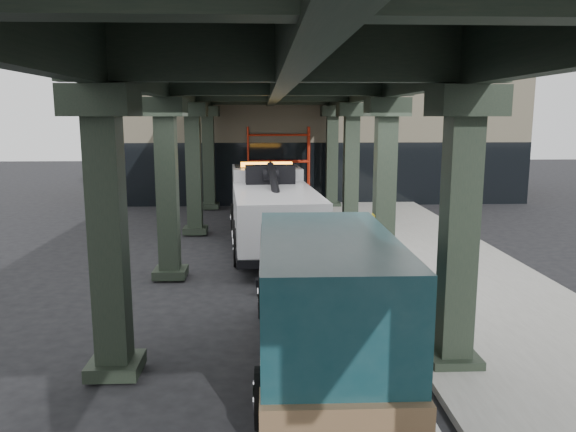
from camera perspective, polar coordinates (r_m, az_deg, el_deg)
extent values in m
plane|color=black|center=(14.13, 0.76, -8.49)|extent=(90.00, 90.00, 0.00)
cube|color=gray|center=(16.85, 15.88, -5.54)|extent=(5.00, 40.00, 0.15)
cube|color=silver|center=(16.21, 6.38, -6.08)|extent=(0.12, 38.00, 0.01)
cube|color=black|center=(10.16, 16.95, -1.71)|extent=(0.55, 0.55, 5.00)
cube|color=black|center=(9.97, 17.63, 11.06)|extent=(1.10, 1.10, 0.50)
cube|color=black|center=(10.86, 16.31, -13.78)|extent=(0.90, 0.90, 0.24)
cube|color=black|center=(15.87, 9.78, 2.70)|extent=(0.55, 0.55, 5.00)
cube|color=black|center=(15.74, 10.02, 10.84)|extent=(1.10, 1.10, 0.50)
cube|color=black|center=(16.32, 9.53, -5.41)|extent=(0.90, 0.90, 0.24)
cube|color=black|center=(21.73, 6.41, 4.74)|extent=(0.55, 0.55, 5.00)
cube|color=black|center=(21.64, 6.53, 10.68)|extent=(1.10, 1.10, 0.50)
cube|color=black|center=(22.07, 6.30, -1.27)|extent=(0.90, 0.90, 0.24)
cube|color=black|center=(27.65, 4.48, 5.91)|extent=(0.55, 0.55, 5.00)
cube|color=black|center=(27.58, 4.54, 10.57)|extent=(1.10, 1.10, 0.50)
cube|color=black|center=(27.92, 4.41, 1.15)|extent=(0.90, 0.90, 0.24)
cube|color=black|center=(9.93, -17.78, -2.02)|extent=(0.55, 0.55, 5.00)
cube|color=black|center=(9.73, -18.50, 11.05)|extent=(1.10, 1.10, 0.50)
cube|color=black|center=(10.64, -17.09, -14.33)|extent=(0.90, 0.90, 0.24)
cube|color=black|center=(15.72, -12.14, 2.55)|extent=(0.55, 0.55, 5.00)
cube|color=black|center=(15.59, -12.45, 10.77)|extent=(1.10, 1.10, 0.50)
cube|color=black|center=(16.18, -11.84, -5.62)|extent=(0.90, 0.90, 0.24)
cube|color=black|center=(21.62, -9.55, 4.64)|extent=(0.55, 0.55, 5.00)
cube|color=black|center=(21.53, -9.72, 10.61)|extent=(1.10, 1.10, 0.50)
cube|color=black|center=(21.96, -9.37, -1.40)|extent=(0.90, 0.90, 0.24)
cube|color=black|center=(27.57, -8.06, 5.82)|extent=(0.55, 0.55, 5.00)
cube|color=black|center=(27.50, -8.18, 10.50)|extent=(1.10, 1.10, 0.50)
cube|color=black|center=(27.83, -7.95, 1.06)|extent=(0.90, 0.90, 0.24)
cube|color=black|center=(15.78, 10.11, 13.75)|extent=(0.35, 32.00, 1.10)
cube|color=black|center=(15.63, -12.57, 13.70)|extent=(0.35, 32.00, 1.10)
cube|color=black|center=(15.41, -1.17, 13.99)|extent=(0.35, 32.00, 1.10)
cube|color=black|center=(15.48, -1.18, 16.57)|extent=(7.40, 32.00, 0.30)
cube|color=#C6B793|center=(33.49, 2.21, 9.22)|extent=(22.00, 10.00, 8.00)
cylinder|color=red|center=(28.39, -4.03, 5.01)|extent=(0.08, 0.08, 4.00)
cylinder|color=red|center=(27.59, -4.07, 4.86)|extent=(0.08, 0.08, 4.00)
cylinder|color=red|center=(28.47, 2.04, 5.04)|extent=(0.08, 0.08, 4.00)
cylinder|color=red|center=(27.68, 2.17, 4.89)|extent=(0.08, 0.08, 4.00)
cylinder|color=red|center=(28.50, -0.99, 3.03)|extent=(3.00, 0.08, 0.08)
cylinder|color=red|center=(28.37, -1.00, 5.63)|extent=(3.00, 0.08, 0.08)
cylinder|color=red|center=(28.30, -1.00, 8.26)|extent=(3.00, 0.08, 0.08)
cube|color=black|center=(18.94, -1.57, -1.35)|extent=(1.62, 8.07, 0.27)
cube|color=silver|center=(21.47, -2.22, 2.46)|extent=(2.68, 2.73, 1.92)
cube|color=silver|center=(22.65, -2.43, 1.50)|extent=(2.56, 0.92, 0.96)
cube|color=black|center=(21.67, -2.28, 3.96)|extent=(2.44, 1.55, 0.91)
cube|color=silver|center=(17.61, -1.23, 0.08)|extent=(2.93, 5.51, 1.50)
cube|color=orange|center=(21.14, -2.19, 5.26)|extent=(1.94, 0.43, 0.17)
cube|color=black|center=(19.57, -1.83, 4.25)|extent=(1.75, 0.76, 0.64)
cylinder|color=black|center=(17.70, -1.30, 2.76)|extent=(0.52, 3.75, 1.43)
cube|color=black|center=(15.20, -0.25, -5.67)|extent=(0.42, 1.51, 0.19)
cube|color=black|center=(14.50, 0.08, -6.67)|extent=(1.72, 0.39, 0.19)
cylinder|color=black|center=(21.90, -5.33, -0.25)|extent=(0.45, 1.20, 1.18)
cylinder|color=silver|center=(21.90, -5.33, -0.25)|extent=(0.46, 0.67, 0.65)
cylinder|color=black|center=(22.07, 0.78, -0.13)|extent=(0.45, 1.20, 1.18)
cylinder|color=silver|center=(22.07, 0.78, -0.13)|extent=(0.46, 0.67, 0.65)
cylinder|color=black|center=(18.44, -5.08, -2.21)|extent=(0.45, 1.20, 1.18)
cylinder|color=silver|center=(18.44, -5.08, -2.21)|extent=(0.46, 0.67, 0.65)
cylinder|color=black|center=(18.64, 2.17, -2.04)|extent=(0.45, 1.20, 1.18)
cylinder|color=silver|center=(18.64, 2.17, -2.04)|extent=(0.46, 0.67, 0.65)
cylinder|color=black|center=(17.08, -4.95, -3.19)|extent=(0.45, 1.20, 1.18)
cylinder|color=silver|center=(17.08, -4.95, -3.19)|extent=(0.46, 0.67, 0.65)
cylinder|color=black|center=(17.31, 2.87, -3.00)|extent=(0.45, 1.20, 1.18)
cylinder|color=silver|center=(17.31, 2.87, -3.00)|extent=(0.46, 0.67, 0.65)
cube|color=#123A42|center=(12.71, 2.54, -5.80)|extent=(2.22, 1.20, 0.97)
cube|color=#123A42|center=(9.76, 4.01, -8.12)|extent=(2.29, 4.86, 2.10)
cube|color=olive|center=(10.46, 3.69, -11.87)|extent=(2.34, 6.05, 0.38)
cube|color=black|center=(12.08, 2.74, -2.43)|extent=(2.10, 0.48, 0.90)
cube|color=black|center=(9.92, 3.85, -4.58)|extent=(2.32, 3.89, 0.59)
cube|color=silver|center=(13.38, 2.32, -6.91)|extent=(2.16, 0.14, 0.32)
cylinder|color=black|center=(12.78, -2.33, -8.38)|extent=(0.31, 0.91, 0.90)
cylinder|color=silver|center=(12.78, -2.33, -8.38)|extent=(0.35, 0.50, 0.50)
cylinder|color=black|center=(12.96, 7.34, -8.20)|extent=(0.31, 0.91, 0.90)
cylinder|color=silver|center=(12.96, 7.34, -8.20)|extent=(0.35, 0.50, 0.50)
cylinder|color=black|center=(8.61, -2.36, -17.96)|extent=(0.31, 0.91, 0.90)
cylinder|color=silver|center=(8.61, -2.36, -17.96)|extent=(0.35, 0.50, 0.50)
cylinder|color=black|center=(8.87, 12.39, -17.32)|extent=(0.31, 0.91, 0.90)
cylinder|color=silver|center=(8.87, 12.39, -17.32)|extent=(0.35, 0.50, 0.50)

